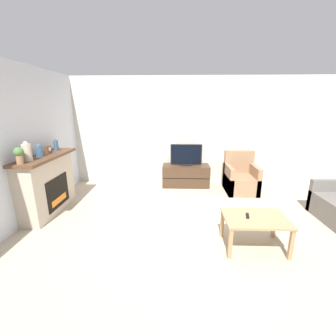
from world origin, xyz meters
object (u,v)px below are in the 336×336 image
(mantel_vase_left, at_px, (27,152))
(remote, at_px, (247,216))
(mantel_vase_centre_left, at_px, (40,151))
(tv, at_px, (186,156))
(mantel_vase_right, at_px, (56,145))
(potted_plant, at_px, (19,154))
(armchair, at_px, (240,179))
(fireplace, at_px, (47,184))
(mantel_clock, at_px, (48,150))
(coffee_table, at_px, (255,222))
(tv_stand, at_px, (186,176))

(mantel_vase_left, xyz_separation_m, remote, (3.44, -0.55, -0.79))
(mantel_vase_centre_left, bearing_deg, tv, 31.87)
(mantel_vase_right, xyz_separation_m, potted_plant, (0.00, -1.09, 0.04))
(armchair, bearing_deg, remote, -103.35)
(fireplace, distance_m, remote, 3.60)
(mantel_vase_right, bearing_deg, remote, -22.96)
(mantel_clock, relative_size, remote, 0.97)
(mantel_clock, distance_m, tv, 3.04)
(mantel_vase_left, height_order, tv, mantel_vase_left)
(remote, bearing_deg, armchair, 90.78)
(potted_plant, xyz_separation_m, coffee_table, (3.55, -0.40, -0.86))
(fireplace, height_order, potted_plant, potted_plant)
(mantel_vase_right, xyz_separation_m, coffee_table, (3.55, -1.49, -0.82))
(tv_stand, distance_m, coffee_table, 2.73)
(tv, bearing_deg, mantel_vase_centre_left, -148.13)
(mantel_vase_left, distance_m, armchair, 4.41)
(mantel_vase_left, relative_size, mantel_clock, 2.19)
(mantel_vase_left, bearing_deg, remote, -9.16)
(armchair, bearing_deg, mantel_vase_right, -169.17)
(fireplace, relative_size, potted_plant, 5.64)
(potted_plant, bearing_deg, coffee_table, -6.37)
(tv_stand, bearing_deg, mantel_vase_right, -157.62)
(fireplace, height_order, mantel_vase_right, mantel_vase_right)
(mantel_vase_left, distance_m, tv_stand, 3.49)
(mantel_vase_left, height_order, potted_plant, mantel_vase_left)
(mantel_vase_right, distance_m, potted_plant, 1.09)
(mantel_vase_centre_left, distance_m, potted_plant, 0.53)
(potted_plant, bearing_deg, tv_stand, 39.33)
(coffee_table, bearing_deg, armchair, 79.41)
(fireplace, distance_m, armchair, 4.17)
(mantel_vase_right, xyz_separation_m, tv, (2.67, 1.10, -0.44))
(armchair, distance_m, remote, 2.28)
(mantel_clock, bearing_deg, remote, -18.58)
(tv_stand, relative_size, tv, 1.51)
(mantel_clock, distance_m, remote, 3.70)
(fireplace, bearing_deg, armchair, 16.90)
(armchair, height_order, remote, armchair)
(mantel_vase_centre_left, bearing_deg, fireplace, 98.50)
(fireplace, distance_m, potted_plant, 0.95)
(mantel_vase_left, height_order, mantel_vase_right, mantel_vase_left)
(fireplace, height_order, remote, fireplace)
(tv, bearing_deg, tv_stand, 90.00)
(mantel_clock, xyz_separation_m, remote, (3.44, -1.16, -0.71))
(tv, height_order, remote, tv)
(tv_stand, xyz_separation_m, coffee_table, (0.87, -2.59, 0.14))
(fireplace, xyz_separation_m, mantel_vase_right, (0.02, 0.45, 0.66))
(tv_stand, height_order, armchair, armchair)
(potted_plant, height_order, tv, potted_plant)
(armchair, relative_size, coffee_table, 1.07)
(potted_plant, bearing_deg, armchair, 24.99)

